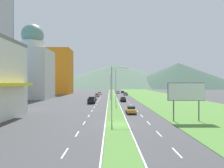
{
  "coord_description": "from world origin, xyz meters",
  "views": [
    {
      "loc": [
        -0.99,
        -31.81,
        6.37
      ],
      "look_at": [
        -0.34,
        38.79,
        5.96
      ],
      "focal_mm": 33.31,
      "sensor_mm": 36.0,
      "label": 1
    }
  ],
  "objects_px": {
    "car_3": "(94,99)",
    "street_lamp_near": "(114,89)",
    "billboard_roadside": "(186,93)",
    "pickup_truck_0": "(92,100)",
    "street_lamp_mid": "(115,84)",
    "street_lamp_far": "(111,85)",
    "car_2": "(131,110)",
    "car_5": "(97,95)",
    "car_6": "(123,99)",
    "car_7": "(99,93)",
    "car_0": "(118,92)",
    "car_4": "(126,94)",
    "car_1": "(123,92)"
  },
  "relations": [
    {
      "from": "car_0",
      "to": "car_4",
      "type": "height_order",
      "value": "car_4"
    },
    {
      "from": "street_lamp_near",
      "to": "street_lamp_far",
      "type": "distance_m",
      "value": 48.7
    },
    {
      "from": "billboard_roadside",
      "to": "car_6",
      "type": "xyz_separation_m",
      "value": [
        -8.19,
        36.25,
        -3.9
      ]
    },
    {
      "from": "billboard_roadside",
      "to": "car_0",
      "type": "bearing_deg",
      "value": 95.14
    },
    {
      "from": "car_0",
      "to": "car_4",
      "type": "relative_size",
      "value": 1.0
    },
    {
      "from": "street_lamp_far",
      "to": "car_3",
      "type": "distance_m",
      "value": 12.84
    },
    {
      "from": "billboard_roadside",
      "to": "car_2",
      "type": "relative_size",
      "value": 1.53
    },
    {
      "from": "street_lamp_far",
      "to": "pickup_truck_0",
      "type": "height_order",
      "value": "street_lamp_far"
    },
    {
      "from": "car_6",
      "to": "car_3",
      "type": "bearing_deg",
      "value": -107.29
    },
    {
      "from": "car_3",
      "to": "pickup_truck_0",
      "type": "bearing_deg",
      "value": -179.38
    },
    {
      "from": "street_lamp_mid",
      "to": "car_6",
      "type": "bearing_deg",
      "value": 74.6
    },
    {
      "from": "car_3",
      "to": "car_5",
      "type": "distance_m",
      "value": 22.23
    },
    {
      "from": "street_lamp_far",
      "to": "car_5",
      "type": "distance_m",
      "value": 14.48
    },
    {
      "from": "billboard_roadside",
      "to": "street_lamp_mid",
      "type": "bearing_deg",
      "value": 113.97
    },
    {
      "from": "street_lamp_far",
      "to": "pickup_truck_0",
      "type": "xyz_separation_m",
      "value": [
        -6.21,
        -19.37,
        -4.48
      ]
    },
    {
      "from": "car_2",
      "to": "car_6",
      "type": "xyz_separation_m",
      "value": [
        0.05,
        27.14,
        0.05
      ]
    },
    {
      "from": "street_lamp_near",
      "to": "car_6",
      "type": "distance_m",
      "value": 35.84
    },
    {
      "from": "street_lamp_far",
      "to": "pickup_truck_0",
      "type": "bearing_deg",
      "value": -107.76
    },
    {
      "from": "car_3",
      "to": "street_lamp_near",
      "type": "bearing_deg",
      "value": -170.54
    },
    {
      "from": "street_lamp_mid",
      "to": "car_3",
      "type": "relative_size",
      "value": 2.56
    },
    {
      "from": "car_3",
      "to": "car_6",
      "type": "distance_m",
      "value": 10.69
    },
    {
      "from": "car_2",
      "to": "car_5",
      "type": "xyz_separation_m",
      "value": [
        -10.34,
        52.55,
        -0.01
      ]
    },
    {
      "from": "car_7",
      "to": "car_2",
      "type": "bearing_deg",
      "value": -171.84
    },
    {
      "from": "car_1",
      "to": "car_4",
      "type": "xyz_separation_m",
      "value": [
        0.18,
        -22.29,
        0.02
      ]
    },
    {
      "from": "car_4",
      "to": "street_lamp_mid",
      "type": "bearing_deg",
      "value": -8.07
    },
    {
      "from": "billboard_roadside",
      "to": "pickup_truck_0",
      "type": "distance_m",
      "value": 35.52
    },
    {
      "from": "car_4",
      "to": "car_7",
      "type": "xyz_separation_m",
      "value": [
        -13.78,
        8.05,
        -0.02
      ]
    },
    {
      "from": "street_lamp_far",
      "to": "car_7",
      "type": "relative_size",
      "value": 2.05
    },
    {
      "from": "street_lamp_near",
      "to": "car_6",
      "type": "relative_size",
      "value": 2.11
    },
    {
      "from": "street_lamp_near",
      "to": "street_lamp_far",
      "type": "bearing_deg",
      "value": 90.14
    },
    {
      "from": "street_lamp_far",
      "to": "car_7",
      "type": "xyz_separation_m",
      "value": [
        -6.3,
        30.34,
        -4.74
      ]
    },
    {
      "from": "car_5",
      "to": "car_6",
      "type": "xyz_separation_m",
      "value": [
        10.38,
        -25.41,
        0.05
      ]
    },
    {
      "from": "car_0",
      "to": "car_3",
      "type": "xyz_separation_m",
      "value": [
        -10.41,
        -49.35,
        0.07
      ]
    },
    {
      "from": "car_0",
      "to": "billboard_roadside",
      "type": "bearing_deg",
      "value": 5.14
    },
    {
      "from": "street_lamp_near",
      "to": "car_4",
      "type": "distance_m",
      "value": 71.51
    },
    {
      "from": "car_6",
      "to": "car_1",
      "type": "bearing_deg",
      "value": 176.64
    },
    {
      "from": "car_4",
      "to": "car_2",
      "type": "bearing_deg",
      "value": -3.31
    },
    {
      "from": "street_lamp_far",
      "to": "car_6",
      "type": "bearing_deg",
      "value": -73.71
    },
    {
      "from": "street_lamp_near",
      "to": "car_4",
      "type": "height_order",
      "value": "street_lamp_near"
    },
    {
      "from": "car_7",
      "to": "car_3",
      "type": "bearing_deg",
      "value": 179.99
    },
    {
      "from": "car_0",
      "to": "pickup_truck_0",
      "type": "distance_m",
      "value": 59.45
    },
    {
      "from": "car_1",
      "to": "car_7",
      "type": "distance_m",
      "value": 19.69
    },
    {
      "from": "street_lamp_far",
      "to": "car_0",
      "type": "height_order",
      "value": "street_lamp_far"
    },
    {
      "from": "billboard_roadside",
      "to": "car_2",
      "type": "height_order",
      "value": "billboard_roadside"
    },
    {
      "from": "street_lamp_near",
      "to": "car_4",
      "type": "relative_size",
      "value": 2.24
    },
    {
      "from": "car_1",
      "to": "car_7",
      "type": "bearing_deg",
      "value": -43.71
    },
    {
      "from": "car_3",
      "to": "car_4",
      "type": "xyz_separation_m",
      "value": [
        13.79,
        32.45,
        -0.05
      ]
    },
    {
      "from": "car_5",
      "to": "street_lamp_mid",
      "type": "bearing_deg",
      "value": -168.59
    },
    {
      "from": "car_3",
      "to": "street_lamp_mid",
      "type": "bearing_deg",
      "value": -153.18
    },
    {
      "from": "car_0",
      "to": "car_6",
      "type": "height_order",
      "value": "car_6"
    }
  ]
}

